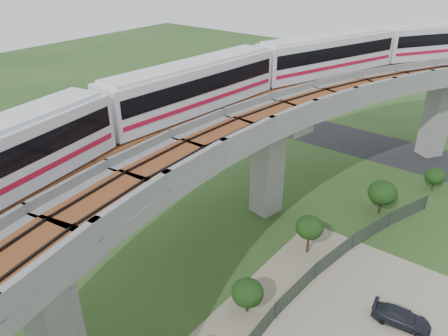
{
  "coord_description": "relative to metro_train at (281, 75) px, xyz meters",
  "views": [
    {
      "loc": [
        18.4,
        -18.13,
        21.39
      ],
      "look_at": [
        1.84,
        3.14,
        7.5
      ],
      "focal_mm": 35.0,
      "sensor_mm": 36.0,
      "label": 1
    }
  ],
  "objects": [
    {
      "name": "metro_train",
      "position": [
        0.0,
        0.0,
        0.0
      ],
      "size": [
        16.91,
        60.25,
        3.64
      ],
      "color": "silver",
      "rests_on": "ground"
    },
    {
      "name": "tree_2",
      "position": [
        5.44,
        -3.68,
        -9.97
      ],
      "size": [
        2.12,
        2.12,
        3.25
      ],
      "color": "#382314",
      "rests_on": "ground"
    },
    {
      "name": "tree_3",
      "position": [
        5.28,
        -11.55,
        -10.72
      ],
      "size": [
        2.09,
        2.09,
        2.48
      ],
      "color": "#382314",
      "rests_on": "ground"
    },
    {
      "name": "asphalt_road",
      "position": [
        -1.36,
        19.05,
        -12.29
      ],
      "size": [
        60.0,
        8.0,
        0.03
      ],
      "primitive_type": "cube",
      "color": "#232326",
      "rests_on": "ground"
    },
    {
      "name": "viaduct",
      "position": [
        2.48,
        -10.95,
        -3.26
      ],
      "size": [
        19.58,
        73.98,
        11.4
      ],
      "color": "#99968E",
      "rests_on": "ground"
    },
    {
      "name": "ground",
      "position": [
        -1.36,
        -10.95,
        -12.31
      ],
      "size": [
        160.0,
        160.0,
        0.0
      ],
      "primitive_type": "plane",
      "color": "#29481C",
      "rests_on": "ground"
    },
    {
      "name": "car_dark",
      "position": [
        13.54,
        -6.49,
        -11.75
      ],
      "size": [
        3.73,
        1.94,
        1.03
      ],
      "primitive_type": "imported",
      "rotation": [
        0.0,
        0.0,
        1.71
      ],
      "color": "black",
      "rests_on": "dirt_lot"
    },
    {
      "name": "tree_1",
      "position": [
        7.8,
        5.23,
        -10.21
      ],
      "size": [
        2.51,
        2.51,
        3.17
      ],
      "color": "#382314",
      "rests_on": "ground"
    },
    {
      "name": "tree_0",
      "position": [
        10.4,
        12.39,
        -10.73
      ],
      "size": [
        1.92,
        1.92,
        2.4
      ],
      "color": "#382314",
      "rests_on": "ground"
    },
    {
      "name": "fence",
      "position": [
        8.39,
        -10.95,
        -11.56
      ],
      "size": [
        3.87,
        38.73,
        1.5
      ],
      "color": "#2D382D",
      "rests_on": "ground"
    }
  ]
}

